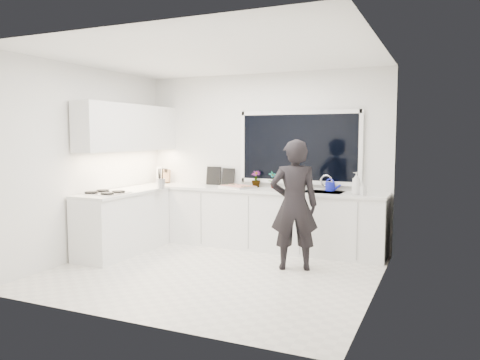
% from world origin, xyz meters
% --- Properties ---
extents(floor, '(4.00, 3.50, 0.02)m').
position_xyz_m(floor, '(0.00, 0.00, -0.01)').
color(floor, beige).
rests_on(floor, ground).
extents(wall_back, '(4.00, 0.02, 2.70)m').
position_xyz_m(wall_back, '(0.00, 1.76, 1.35)').
color(wall_back, white).
rests_on(wall_back, ground).
extents(wall_left, '(0.02, 3.50, 2.70)m').
position_xyz_m(wall_left, '(-2.01, 0.00, 1.35)').
color(wall_left, white).
rests_on(wall_left, ground).
extents(wall_right, '(0.02, 3.50, 2.70)m').
position_xyz_m(wall_right, '(2.01, 0.00, 1.35)').
color(wall_right, white).
rests_on(wall_right, ground).
extents(ceiling, '(4.00, 3.50, 0.02)m').
position_xyz_m(ceiling, '(0.00, 0.00, 2.71)').
color(ceiling, white).
rests_on(ceiling, wall_back).
extents(window, '(1.80, 0.02, 1.00)m').
position_xyz_m(window, '(0.60, 1.73, 1.55)').
color(window, black).
rests_on(window, wall_back).
extents(base_cabinets_back, '(3.92, 0.58, 0.88)m').
position_xyz_m(base_cabinets_back, '(0.00, 1.45, 0.44)').
color(base_cabinets_back, white).
rests_on(base_cabinets_back, floor).
extents(base_cabinets_left, '(0.58, 1.60, 0.88)m').
position_xyz_m(base_cabinets_left, '(-1.67, 0.35, 0.44)').
color(base_cabinets_left, white).
rests_on(base_cabinets_left, floor).
extents(countertop_back, '(3.94, 0.62, 0.04)m').
position_xyz_m(countertop_back, '(0.00, 1.44, 0.90)').
color(countertop_back, silver).
rests_on(countertop_back, base_cabinets_back).
extents(countertop_left, '(0.62, 1.60, 0.04)m').
position_xyz_m(countertop_left, '(-1.67, 0.35, 0.90)').
color(countertop_left, silver).
rests_on(countertop_left, base_cabinets_left).
extents(upper_cabinets, '(0.34, 2.10, 0.70)m').
position_xyz_m(upper_cabinets, '(-1.79, 0.70, 1.85)').
color(upper_cabinets, white).
rests_on(upper_cabinets, wall_left).
extents(sink, '(0.58, 0.42, 0.14)m').
position_xyz_m(sink, '(1.05, 1.45, 0.87)').
color(sink, silver).
rests_on(sink, countertop_back).
extents(faucet, '(0.03, 0.03, 0.22)m').
position_xyz_m(faucet, '(1.05, 1.65, 1.03)').
color(faucet, silver).
rests_on(faucet, countertop_back).
extents(stovetop, '(0.56, 0.48, 0.03)m').
position_xyz_m(stovetop, '(-1.69, -0.00, 0.94)').
color(stovetop, black).
rests_on(stovetop, countertop_left).
extents(person, '(0.72, 0.60, 1.68)m').
position_xyz_m(person, '(0.90, 0.55, 0.84)').
color(person, black).
rests_on(person, floor).
extents(pizza_tray, '(0.60, 0.54, 0.03)m').
position_xyz_m(pizza_tray, '(-0.29, 1.42, 0.94)').
color(pizza_tray, '#BAB9BE').
rests_on(pizza_tray, countertop_back).
extents(pizza, '(0.55, 0.48, 0.01)m').
position_xyz_m(pizza, '(-0.29, 1.42, 0.95)').
color(pizza, '#CD441B').
rests_on(pizza, pizza_tray).
extents(watering_can, '(0.16, 0.16, 0.13)m').
position_xyz_m(watering_can, '(1.11, 1.61, 0.98)').
color(watering_can, '#131BB5').
rests_on(watering_can, countertop_back).
extents(paper_towel_roll, '(0.11, 0.11, 0.26)m').
position_xyz_m(paper_towel_roll, '(-1.82, 1.55, 1.05)').
color(paper_towel_roll, silver).
rests_on(paper_towel_roll, countertop_back).
extents(knife_block, '(0.15, 0.13, 0.22)m').
position_xyz_m(knife_block, '(-1.71, 1.59, 1.03)').
color(knife_block, brown).
rests_on(knife_block, countertop_back).
extents(utensil_crock, '(0.16, 0.16, 0.16)m').
position_xyz_m(utensil_crock, '(-1.29, 0.80, 1.00)').
color(utensil_crock, '#B7B7BC').
rests_on(utensil_crock, countertop_left).
extents(picture_frame_large, '(0.22, 0.03, 0.28)m').
position_xyz_m(picture_frame_large, '(-0.58, 1.69, 1.06)').
color(picture_frame_large, black).
rests_on(picture_frame_large, countertop_back).
extents(picture_frame_small, '(0.25, 0.04, 0.30)m').
position_xyz_m(picture_frame_small, '(-0.85, 1.69, 1.07)').
color(picture_frame_small, black).
rests_on(picture_frame_small, countertop_back).
extents(herb_plants, '(0.89, 0.34, 0.31)m').
position_xyz_m(herb_plants, '(0.42, 1.61, 1.07)').
color(herb_plants, '#26662D').
rests_on(herb_plants, countertop_back).
extents(soap_bottles, '(0.23, 0.17, 0.31)m').
position_xyz_m(soap_bottles, '(1.57, 1.30, 1.06)').
color(soap_bottles, '#D8BF66').
rests_on(soap_bottles, countertop_back).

